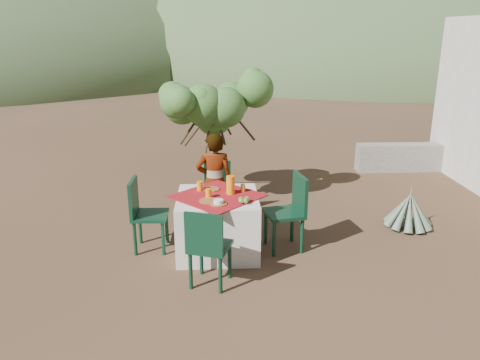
# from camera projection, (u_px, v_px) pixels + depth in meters

# --- Properties ---
(ground) EXTENTS (160.00, 160.00, 0.00)m
(ground) POSITION_uv_depth(u_px,v_px,m) (259.00, 245.00, 6.26)
(ground) COLOR #3C2B1B
(ground) RESTS_ON ground
(table) EXTENTS (1.30, 1.30, 0.76)m
(table) POSITION_uv_depth(u_px,v_px,m) (218.00, 223.00, 6.01)
(table) COLOR silver
(table) RESTS_ON ground
(chair_far) EXTENTS (0.46, 0.46, 0.87)m
(chair_far) POSITION_uv_depth(u_px,v_px,m) (219.00, 188.00, 7.03)
(chair_far) COLOR black
(chair_far) RESTS_ON ground
(chair_near) EXTENTS (0.54, 0.54, 0.92)m
(chair_near) POSITION_uv_depth(u_px,v_px,m) (208.00, 245.00, 5.10)
(chair_near) COLOR black
(chair_near) RESTS_ON ground
(chair_left) EXTENTS (0.45, 0.45, 0.95)m
(chair_left) POSITION_uv_depth(u_px,v_px,m) (144.00, 211.00, 6.01)
(chair_left) COLOR black
(chair_left) RESTS_ON ground
(chair_right) EXTENTS (0.54, 0.54, 1.00)m
(chair_right) POSITION_uv_depth(u_px,v_px,m) (290.00, 208.00, 6.03)
(chair_right) COLOR black
(chair_right) RESTS_ON ground
(person) EXTENTS (0.52, 0.34, 1.42)m
(person) POSITION_uv_depth(u_px,v_px,m) (214.00, 182.00, 6.58)
(person) COLOR #8C6651
(person) RESTS_ON ground
(shrub_tree) EXTENTS (1.63, 1.60, 1.91)m
(shrub_tree) POSITION_uv_depth(u_px,v_px,m) (218.00, 112.00, 7.45)
(shrub_tree) COLOR #473323
(shrub_tree) RESTS_ON ground
(agave) EXTENTS (0.70, 0.68, 0.74)m
(agave) POSITION_uv_depth(u_px,v_px,m) (409.00, 211.00, 6.78)
(agave) COLOR slate
(agave) RESTS_ON ground
(stone_wall) EXTENTS (2.60, 0.35, 0.55)m
(stone_wall) POSITION_uv_depth(u_px,v_px,m) (420.00, 157.00, 9.57)
(stone_wall) COLOR gray
(stone_wall) RESTS_ON ground
(hill_near_right) EXTENTS (48.00, 48.00, 20.00)m
(hill_near_right) POSITION_uv_depth(u_px,v_px,m) (360.00, 63.00, 41.05)
(hill_near_right) COLOR #39502D
(hill_near_right) RESTS_ON ground
(hill_far_center) EXTENTS (60.00, 60.00, 24.00)m
(hill_far_center) POSITION_uv_depth(u_px,v_px,m) (188.00, 55.00, 55.56)
(hill_far_center) COLOR slate
(hill_far_center) RESTS_ON ground
(hill_far_right) EXTENTS (36.00, 36.00, 14.00)m
(hill_far_right) POSITION_uv_depth(u_px,v_px,m) (477.00, 57.00, 51.27)
(hill_far_right) COLOR slate
(hill_far_right) RESTS_ON ground
(plate_far) EXTENTS (0.22, 0.22, 0.01)m
(plate_far) POSITION_uv_depth(u_px,v_px,m) (211.00, 189.00, 6.11)
(plate_far) COLOR brown
(plate_far) RESTS_ON table
(plate_near) EXTENTS (0.23, 0.23, 0.01)m
(plate_near) POSITION_uv_depth(u_px,v_px,m) (209.00, 201.00, 5.69)
(plate_near) COLOR brown
(plate_near) RESTS_ON table
(glass_far) EXTENTS (0.08, 0.08, 0.12)m
(glass_far) POSITION_uv_depth(u_px,v_px,m) (200.00, 186.00, 6.06)
(glass_far) COLOR orange
(glass_far) RESTS_ON table
(glass_near) EXTENTS (0.07, 0.07, 0.12)m
(glass_near) POSITION_uv_depth(u_px,v_px,m) (208.00, 193.00, 5.80)
(glass_near) COLOR orange
(glass_near) RESTS_ON table
(juice_pitcher) EXTENTS (0.11, 0.11, 0.24)m
(juice_pitcher) POSITION_uv_depth(u_px,v_px,m) (231.00, 185.00, 5.92)
(juice_pitcher) COLOR orange
(juice_pitcher) RESTS_ON table
(bowl_plate) EXTENTS (0.21, 0.21, 0.01)m
(bowl_plate) POSITION_uv_depth(u_px,v_px,m) (218.00, 204.00, 5.60)
(bowl_plate) COLOR brown
(bowl_plate) RESTS_ON table
(white_bowl) EXTENTS (0.12, 0.12, 0.04)m
(white_bowl) POSITION_uv_depth(u_px,v_px,m) (218.00, 201.00, 5.59)
(white_bowl) COLOR white
(white_bowl) RESTS_ON bowl_plate
(jar_left) EXTENTS (0.06, 0.06, 0.10)m
(jar_left) POSITION_uv_depth(u_px,v_px,m) (243.00, 188.00, 6.02)
(jar_left) COLOR orange
(jar_left) RESTS_ON table
(jar_right) EXTENTS (0.05, 0.05, 0.08)m
(jar_right) POSITION_uv_depth(u_px,v_px,m) (243.00, 187.00, 6.07)
(jar_right) COLOR orange
(jar_right) RESTS_ON table
(napkin_holder) EXTENTS (0.07, 0.04, 0.09)m
(napkin_holder) POSITION_uv_depth(u_px,v_px,m) (229.00, 189.00, 6.01)
(napkin_holder) COLOR white
(napkin_holder) RESTS_ON table
(fruit_cluster) EXTENTS (0.14, 0.13, 0.07)m
(fruit_cluster) POSITION_uv_depth(u_px,v_px,m) (244.00, 200.00, 5.63)
(fruit_cluster) COLOR olive
(fruit_cluster) RESTS_ON table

